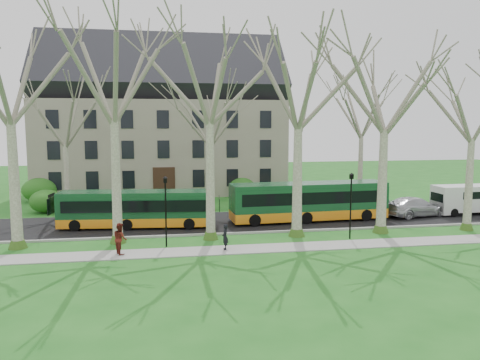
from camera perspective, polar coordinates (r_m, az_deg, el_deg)
name	(u,v)px	position (r m, az deg, el deg)	size (l,w,h in m)	color
ground	(258,239)	(31.19, 2.20, -7.18)	(120.00, 120.00, 0.00)	#1D601B
sidewalk	(266,248)	(28.82, 3.22, -8.31)	(70.00, 2.00, 0.06)	gray
road	(244,221)	(36.45, 0.44, -5.06)	(80.00, 8.00, 0.06)	black
curb	(254,233)	(32.60, 1.67, -6.43)	(80.00, 0.25, 0.14)	#A5A39E
building	(163,119)	(53.62, -9.41, 7.32)	(26.50, 12.20, 16.00)	gray
tree_row_verge	(258,133)	(30.55, 2.15, 5.80)	(49.00, 7.00, 14.00)	gray
tree_row_far	(218,142)	(40.93, -2.73, 4.67)	(33.00, 7.00, 12.00)	gray
lamp_row	(261,203)	(29.70, 2.62, -2.82)	(36.22, 0.22, 4.30)	black
hedges	(179,194)	(44.14, -7.46, -1.74)	(30.60, 8.60, 2.00)	#22641C
bus_lead	(137,209)	(34.90, -12.47, -3.42)	(10.96, 2.28, 2.74)	#134524
bus_follow	(309,201)	(36.77, 8.40, -2.56)	(12.23, 2.55, 3.06)	#134524
sedan	(415,207)	(40.72, 20.57, -3.07)	(2.21, 5.42, 1.57)	silver
van_a	(466,200)	(43.37, 25.89, -2.18)	(5.52, 2.01, 2.41)	silver
pedestrian_a	(225,237)	(28.22, -1.83, -6.94)	(0.57, 0.37, 1.55)	black
pedestrian_b	(120,238)	(28.13, -14.40, -6.92)	(0.88, 0.69, 1.82)	#5D1B15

